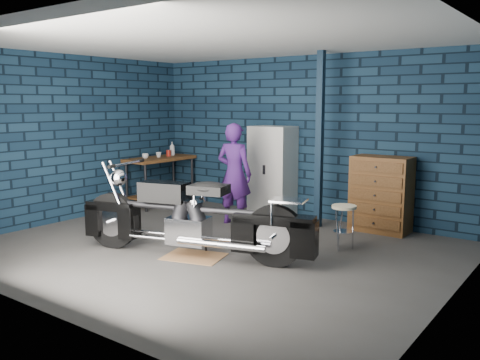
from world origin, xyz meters
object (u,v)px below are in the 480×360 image
object	(u,v)px
motorcycle	(193,211)
person	(234,174)
tool_chest	(381,194)
shop_stool	(343,227)
workbench	(161,181)
locker	(272,171)
storage_bin	(160,198)

from	to	relation	value
motorcycle	person	bearing A→B (deg)	95.34
tool_chest	shop_stool	bearing A→B (deg)	-92.15
workbench	locker	world-z (taller)	locker
person	storage_bin	xyz separation A→B (m)	(-2.03, 0.37, -0.68)
person	storage_bin	bearing A→B (deg)	-19.03
motorcycle	person	size ratio (longest dim) A/B	1.65
workbench	shop_stool	world-z (taller)	workbench
storage_bin	locker	size ratio (longest dim) A/B	0.27
motorcycle	shop_stool	xyz separation A→B (m)	(1.37, 1.43, -0.29)
storage_bin	locker	bearing A→B (deg)	13.30
locker	tool_chest	distance (m)	1.94
locker	shop_stool	distance (m)	2.27
motorcycle	locker	bearing A→B (deg)	85.62
locker	tool_chest	xyz separation A→B (m)	(1.93, 0.00, -0.20)
motorcycle	person	distance (m)	1.87
workbench	shop_stool	xyz separation A→B (m)	(4.08, -0.71, -0.16)
storage_bin	person	bearing A→B (deg)	-10.35
storage_bin	motorcycle	bearing A→B (deg)	-38.05
person	locker	world-z (taller)	person
person	locker	distance (m)	0.90
person	locker	bearing A→B (deg)	-108.06
storage_bin	shop_stool	bearing A→B (deg)	-9.39
person	tool_chest	world-z (taller)	person
storage_bin	shop_stool	xyz separation A→B (m)	(4.06, -0.67, 0.17)
storage_bin	tool_chest	xyz separation A→B (m)	(4.10, 0.51, 0.44)
tool_chest	motorcycle	bearing A→B (deg)	-118.40
person	shop_stool	size ratio (longest dim) A/B	2.73
person	storage_bin	distance (m)	2.17
person	locker	size ratio (longest dim) A/B	1.05
tool_chest	workbench	bearing A→B (deg)	-173.36
motorcycle	locker	distance (m)	2.67
workbench	tool_chest	distance (m)	4.15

